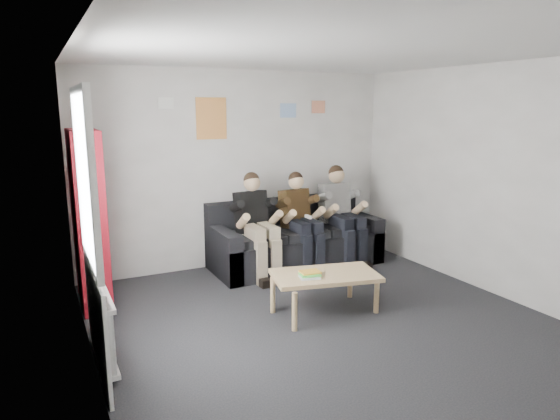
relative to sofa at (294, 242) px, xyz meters
name	(u,v)px	position (x,y,z in m)	size (l,w,h in m)	color
room_shell	(338,198)	(-0.63, -2.05, 1.02)	(5.00, 5.00, 5.00)	black
sofa	(294,242)	(0.00, 0.00, 0.00)	(2.36, 0.97, 0.91)	black
bookshelf	(89,219)	(-2.71, -0.25, 0.65)	(0.29, 0.88, 1.97)	maroon
coffee_table	(325,278)	(-0.51, -1.65, 0.07)	(1.12, 0.62, 0.45)	tan
game_cases	(310,275)	(-0.71, -1.67, 0.14)	(0.25, 0.22, 0.05)	silver
person_left	(258,225)	(-0.66, -0.21, 0.36)	(0.40, 0.86, 1.36)	black
person_middle	(302,221)	(0.00, -0.21, 0.35)	(0.39, 0.83, 1.33)	#473317
person_right	(342,215)	(0.66, -0.21, 0.37)	(0.41, 0.89, 1.39)	silver
radiator	(107,331)	(-2.78, -1.85, 0.02)	(0.10, 0.64, 0.60)	silver
window	(91,255)	(-2.86, -1.85, 0.70)	(0.05, 1.30, 2.36)	white
poster_large	(211,118)	(-1.03, 0.43, 1.72)	(0.42, 0.01, 0.55)	gold
poster_blue	(288,111)	(0.12, 0.43, 1.82)	(0.25, 0.01, 0.20)	#4797F2
poster_pink	(318,107)	(0.62, 0.43, 1.87)	(0.22, 0.01, 0.18)	#BB3A6D
poster_sign	(166,103)	(-1.63, 0.43, 1.92)	(0.20, 0.01, 0.14)	white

